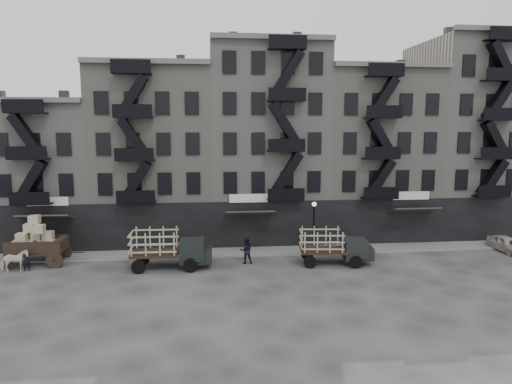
{
  "coord_description": "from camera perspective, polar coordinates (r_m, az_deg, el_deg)",
  "views": [
    {
      "loc": [
        -5.16,
        -32.18,
        10.31
      ],
      "look_at": [
        -1.48,
        4.0,
        4.94
      ],
      "focal_mm": 32.0,
      "sensor_mm": 36.0,
      "label": 1
    }
  ],
  "objects": [
    {
      "name": "wagon",
      "position": [
        37.61,
        -25.91,
        -5.12
      ],
      "size": [
        4.29,
        2.32,
        3.62
      ],
      "rotation": [
        0.0,
        0.0,
        -0.0
      ],
      "color": "black",
      "rests_on": "ground"
    },
    {
      "name": "building_east",
      "position": [
        48.98,
        25.25,
        6.08
      ],
      "size": [
        10.0,
        11.35,
        19.2
      ],
      "color": "gray",
      "rests_on": "ground"
    },
    {
      "name": "horse",
      "position": [
        36.71,
        -27.95,
        -7.62
      ],
      "size": [
        2.06,
        1.37,
        1.6
      ],
      "primitive_type": "imported",
      "rotation": [
        0.0,
        0.0,
        1.86
      ],
      "color": "silver",
      "rests_on": "ground"
    },
    {
      "name": "stake_truck_west",
      "position": [
        33.69,
        -10.86,
        -6.66
      ],
      "size": [
        5.8,
        2.49,
        2.88
      ],
      "rotation": [
        0.0,
        0.0,
        -0.02
      ],
      "color": "black",
      "rests_on": "ground"
    },
    {
      "name": "ground",
      "position": [
        34.19,
        3.18,
        -9.16
      ],
      "size": [
        140.0,
        140.0,
        0.0
      ],
      "primitive_type": "plane",
      "color": "#38383A",
      "rests_on": "ground"
    },
    {
      "name": "building_west",
      "position": [
        44.76,
        -25.16,
        2.08
      ],
      "size": [
        10.0,
        11.35,
        13.2
      ],
      "color": "gray",
      "rests_on": "ground"
    },
    {
      "name": "sidewalk",
      "position": [
        37.72,
        2.29,
        -7.35
      ],
      "size": [
        55.0,
        2.5,
        0.15
      ],
      "primitive_type": "cube",
      "color": "slate",
      "rests_on": "ground"
    },
    {
      "name": "lamp_post",
      "position": [
        36.51,
        7.24,
        -3.56
      ],
      "size": [
        0.36,
        0.36,
        4.28
      ],
      "color": "black",
      "rests_on": "ground"
    },
    {
      "name": "stake_truck_east",
      "position": [
        34.56,
        9.71,
        -6.44
      ],
      "size": [
        5.5,
        2.67,
        2.67
      ],
      "rotation": [
        0.0,
        0.0,
        -0.1
      ],
      "color": "black",
      "rests_on": "ground"
    },
    {
      "name": "building_mideast",
      "position": [
        44.75,
        14.05,
        4.55
      ],
      "size": [
        10.0,
        11.35,
        16.2
      ],
      "color": "gray",
      "rests_on": "ground"
    },
    {
      "name": "pedestrian_west",
      "position": [
        36.64,
        -26.8,
        -7.58
      ],
      "size": [
        0.67,
        0.56,
        1.59
      ],
      "primitive_type": "imported",
      "rotation": [
        0.0,
        0.0,
        0.36
      ],
      "color": "black",
      "rests_on": "ground"
    },
    {
      "name": "pedestrian_mid",
      "position": [
        34.41,
        -1.24,
        -7.32
      ],
      "size": [
        0.97,
        0.76,
        1.98
      ],
      "primitive_type": "imported",
      "rotation": [
        0.0,
        0.0,
        3.15
      ],
      "color": "black",
      "rests_on": "ground"
    },
    {
      "name": "building_midwest",
      "position": [
        42.38,
        -12.4,
        4.41
      ],
      "size": [
        10.0,
        11.35,
        16.2
      ],
      "color": "gray",
      "rests_on": "ground"
    },
    {
      "name": "building_center",
      "position": [
        42.36,
        1.19,
        5.95
      ],
      "size": [
        10.0,
        11.35,
        18.2
      ],
      "color": "gray",
      "rests_on": "ground"
    },
    {
      "name": "car_east",
      "position": [
        42.89,
        28.84,
        -5.7
      ],
      "size": [
        1.63,
        3.77,
        1.27
      ],
      "primitive_type": "imported",
      "rotation": [
        0.0,
        0.0,
        0.04
      ],
      "color": "#B7AFA4",
      "rests_on": "ground"
    }
  ]
}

